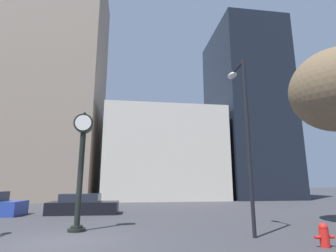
% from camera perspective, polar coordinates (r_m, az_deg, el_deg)
% --- Properties ---
extents(ground_plane, '(200.00, 200.00, 0.00)m').
position_cam_1_polar(ground_plane, '(10.14, -22.17, -22.32)').
color(ground_plane, '#38383D').
extents(building_tall_tower, '(15.50, 12.00, 29.41)m').
position_cam_1_polar(building_tall_tower, '(37.96, -26.13, 8.69)').
color(building_tall_tower, gray).
rests_on(building_tall_tower, ground_plane).
extents(building_storefront_row, '(14.01, 12.00, 10.72)m').
position_cam_1_polar(building_storefront_row, '(34.14, -1.35, -6.52)').
color(building_storefront_row, beige).
rests_on(building_storefront_row, ground_plane).
extents(building_glass_modern, '(8.46, 12.00, 23.69)m').
position_cam_1_polar(building_glass_modern, '(38.58, 16.48, 3.12)').
color(building_glass_modern, black).
rests_on(building_glass_modern, ground_plane).
extents(street_clock, '(0.83, 0.70, 5.00)m').
position_cam_1_polar(street_clock, '(11.86, -18.30, -6.57)').
color(street_clock, black).
rests_on(street_clock, ground_plane).
extents(car_black, '(4.32, 1.96, 1.26)m').
position_cam_1_polar(car_black, '(18.16, -18.03, -16.10)').
color(car_black, black).
rests_on(car_black, ground_plane).
extents(fire_hydrant_near, '(0.64, 0.28, 0.71)m').
position_cam_1_polar(fire_hydrant_near, '(9.92, 30.85, -19.66)').
color(fire_hydrant_near, red).
rests_on(fire_hydrant_near, ground_plane).
extents(street_lamp_right, '(0.36, 1.57, 6.90)m').
position_cam_1_polar(street_lamp_right, '(11.06, 16.00, 1.88)').
color(street_lamp_right, black).
rests_on(street_lamp_right, ground_plane).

